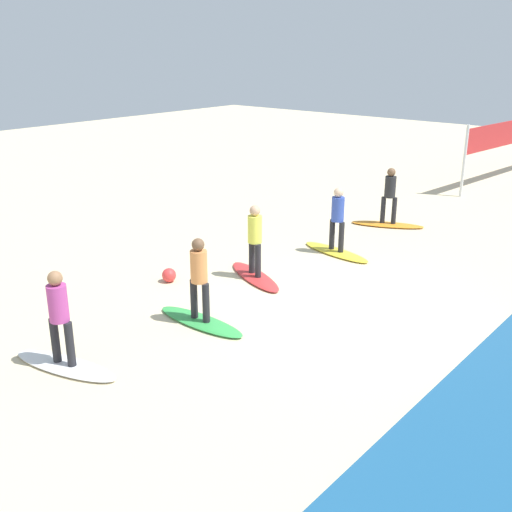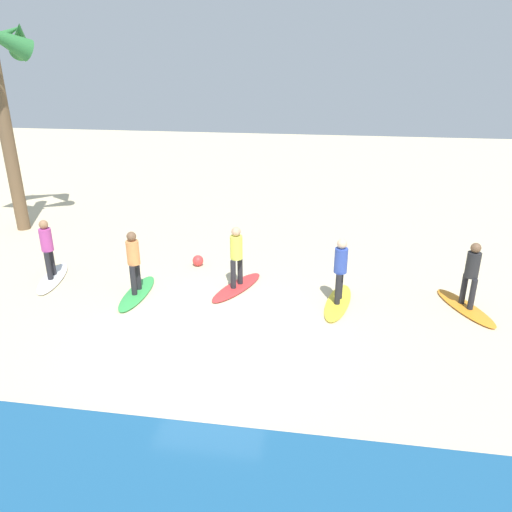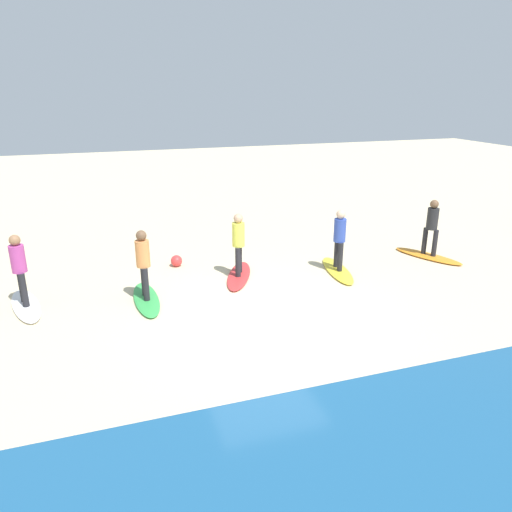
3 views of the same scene
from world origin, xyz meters
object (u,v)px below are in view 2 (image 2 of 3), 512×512
(surfer_orange, at_px, (472,270))
(beach_ball, at_px, (198,261))
(surfer_red, at_px, (236,252))
(surfer_green, at_px, (134,258))
(surfboard_red, at_px, (237,287))
(surfer_white, at_px, (47,245))
(surfboard_green, at_px, (137,293))
(surfboard_orange, at_px, (465,307))
(surfer_yellow, at_px, (341,266))
(surfboard_white, at_px, (53,278))
(surfboard_yellow, at_px, (338,302))

(surfer_orange, relative_size, beach_ball, 5.08)
(surfer_red, relative_size, surfer_green, 1.00)
(surfboard_red, distance_m, surfer_red, 0.99)
(surfboard_red, height_order, surfer_green, surfer_green)
(surfer_red, xyz_separation_m, surfer_white, (5.15, 0.22, 0.00))
(surfboard_green, bearing_deg, surfer_orange, 92.68)
(surfer_green, bearing_deg, surfboard_red, -163.40)
(surfer_orange, distance_m, beach_ball, 7.40)
(surfboard_orange, relative_size, surfer_green, 1.28)
(surfboard_orange, distance_m, beach_ball, 7.34)
(surfer_white, bearing_deg, surfer_yellow, 178.15)
(surfer_red, bearing_deg, surfboard_white, 2.47)
(surfboard_white, bearing_deg, surfboard_orange, 76.33)
(surfboard_orange, xyz_separation_m, surfer_green, (8.24, 0.47, 0.99))
(surfboard_orange, bearing_deg, surfer_red, -117.10)
(surfer_orange, bearing_deg, beach_ball, -12.68)
(surfboard_green, relative_size, surfboard_white, 1.00)
(surfboard_orange, distance_m, surfer_green, 8.31)
(surfboard_red, bearing_deg, surfboard_orange, 110.69)
(surfer_white, bearing_deg, surfer_orange, 179.74)
(surfboard_yellow, bearing_deg, surfer_yellow, 9.85)
(surfboard_yellow, bearing_deg, beach_ball, -104.12)
(surfboard_green, distance_m, surfer_white, 2.88)
(surfboard_green, relative_size, surfer_green, 1.28)
(surfboard_yellow, bearing_deg, surfer_red, -90.26)
(surfboard_red, bearing_deg, surfboard_green, -50.01)
(surfboard_red, xyz_separation_m, surfer_red, (0.00, 0.00, 0.99))
(surfer_orange, distance_m, surfer_white, 10.90)
(surfboard_orange, xyz_separation_m, surfer_orange, (0.00, 0.00, 0.99))
(surfboard_yellow, xyz_separation_m, surfboard_green, (5.16, 0.27, 0.00))
(surfboard_yellow, distance_m, surfboard_red, 2.70)
(surfer_yellow, height_order, surfer_green, same)
(surfer_red, height_order, surfboard_green, surfer_red)
(surfboard_yellow, distance_m, surfer_red, 2.88)
(surfer_white, bearing_deg, beach_ball, -157.27)
(surfer_green, xyz_separation_m, surfer_white, (2.66, -0.52, 0.00))
(surfboard_orange, height_order, surfboard_green, same)
(surfer_orange, height_order, beach_ball, surfer_orange)
(surfer_green, distance_m, surfer_white, 2.71)
(surfboard_red, distance_m, surfer_white, 5.25)
(surfer_orange, relative_size, surfer_white, 1.00)
(surfboard_green, bearing_deg, surfboard_yellow, 92.39)
(beach_ball, bearing_deg, surfboard_green, 62.73)
(surfer_red, height_order, surfboard_white, surfer_red)
(surfer_orange, bearing_deg, surfer_red, -2.71)
(surfer_yellow, bearing_deg, beach_ball, -23.97)
(surfboard_yellow, height_order, surfer_white, surfer_white)
(surfboard_red, height_order, surfboard_green, same)
(surfboard_orange, relative_size, surfboard_green, 1.00)
(surfboard_red, bearing_deg, surfer_orange, 110.69)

